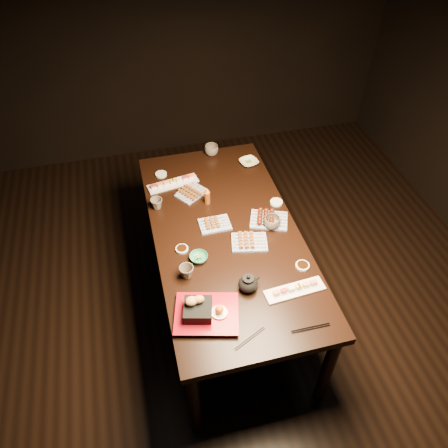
{
  "coord_description": "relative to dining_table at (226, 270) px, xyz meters",
  "views": [
    {
      "loc": [
        -0.6,
        -1.47,
        2.7
      ],
      "look_at": [
        -0.12,
        0.45,
        0.77
      ],
      "focal_mm": 35.0,
      "sensor_mm": 36.0,
      "label": 1
    }
  ],
  "objects": [
    {
      "name": "edamame_bowl_green",
      "position": [
        -0.21,
        -0.18,
        0.39
      ],
      "size": [
        0.11,
        0.11,
        0.03
      ],
      "primitive_type": "imported",
      "rotation": [
        0.0,
        0.0,
        0.05
      ],
      "color": "#2B855E",
      "rests_on": "dining_table"
    },
    {
      "name": "sauce_dish_se",
      "position": [
        0.36,
        -0.39,
        0.38
      ],
      "size": [
        0.11,
        0.11,
        0.01
      ],
      "primitive_type": "cylinder",
      "rotation": [
        0.0,
        0.0,
        -0.41
      ],
      "color": "white",
      "rests_on": "dining_table"
    },
    {
      "name": "tsukune_plate",
      "position": [
        0.29,
        0.03,
        0.4
      ],
      "size": [
        0.28,
        0.24,
        0.06
      ],
      "primitive_type": null,
      "rotation": [
        0.0,
        0.0,
        -0.36
      ],
      "color": "#828EB6",
      "rests_on": "dining_table"
    },
    {
      "name": "sushi_platter_far",
      "position": [
        -0.25,
        0.55,
        0.4
      ],
      "size": [
        0.37,
        0.16,
        0.04
      ],
      "primitive_type": null,
      "rotation": [
        0.0,
        0.0,
        3.31
      ],
      "color": "white",
      "rests_on": "dining_table"
    },
    {
      "name": "dining_table",
      "position": [
        0.0,
        0.0,
        0.0
      ],
      "size": [
        0.93,
        1.82,
        0.75
      ],
      "primitive_type": "cube",
      "rotation": [
        0.0,
        0.0,
        -0.02
      ],
      "color": "black",
      "rests_on": "ground"
    },
    {
      "name": "teacup_mid_right",
      "position": [
        0.29,
        -0.03,
        0.42
      ],
      "size": [
        0.13,
        0.13,
        0.08
      ],
      "primitive_type": "imported",
      "rotation": [
        0.0,
        0.0,
        -0.24
      ],
      "color": "brown",
      "rests_on": "dining_table"
    },
    {
      "name": "ground",
      "position": [
        0.12,
        -0.4,
        -0.38
      ],
      "size": [
        5.0,
        5.0,
        0.0
      ],
      "primitive_type": "plane",
      "color": "black",
      "rests_on": "ground"
    },
    {
      "name": "teacup_far_left",
      "position": [
        -0.39,
        0.33,
        0.41
      ],
      "size": [
        0.08,
        0.08,
        0.07
      ],
      "primitive_type": "imported",
      "rotation": [
        0.0,
        0.0,
        -0.03
      ],
      "color": "brown",
      "rests_on": "dining_table"
    },
    {
      "name": "sauce_dish_nw",
      "position": [
        -0.31,
        0.67,
        0.38
      ],
      "size": [
        0.09,
        0.09,
        0.01
      ],
      "primitive_type": "cylinder",
      "rotation": [
        0.0,
        0.0,
        -0.12
      ],
      "color": "white",
      "rests_on": "dining_table"
    },
    {
      "name": "teapot",
      "position": [
        0.01,
        -0.46,
        0.43
      ],
      "size": [
        0.16,
        0.16,
        0.11
      ],
      "primitive_type": null,
      "rotation": [
        0.0,
        0.0,
        0.27
      ],
      "color": "black",
      "rests_on": "dining_table"
    },
    {
      "name": "yakitori_plate_left",
      "position": [
        -0.14,
        0.41,
        0.4
      ],
      "size": [
        0.24,
        0.23,
        0.05
      ],
      "primitive_type": null,
      "rotation": [
        0.0,
        0.0,
        0.61
      ],
      "color": "#828EB6",
      "rests_on": "dining_table"
    },
    {
      "name": "teacup_near_left",
      "position": [
        -0.3,
        -0.29,
        0.41
      ],
      "size": [
        0.09,
        0.09,
        0.08
      ],
      "primitive_type": "imported",
      "rotation": [
        0.0,
        0.0,
        0.14
      ],
      "color": "brown",
      "rests_on": "dining_table"
    },
    {
      "name": "edamame_bowl_cream",
      "position": [
        0.34,
        0.65,
        0.39
      ],
      "size": [
        0.16,
        0.16,
        0.03
      ],
      "primitive_type": "imported",
      "rotation": [
        0.0,
        0.0,
        0.26
      ],
      "color": "beige",
      "rests_on": "dining_table"
    },
    {
      "name": "chopsticks_se",
      "position": [
        0.25,
        -0.79,
        0.38
      ],
      "size": [
        0.21,
        0.02,
        0.01
      ],
      "primitive_type": null,
      "rotation": [
        0.0,
        0.0,
        -0.01
      ],
      "color": "black",
      "rests_on": "dining_table"
    },
    {
      "name": "sauce_dish_east",
      "position": [
        0.4,
        0.18,
        0.38
      ],
      "size": [
        0.09,
        0.09,
        0.01
      ],
      "primitive_type": "cylinder",
      "rotation": [
        0.0,
        0.0,
        0.1
      ],
      "color": "white",
      "rests_on": "dining_table"
    },
    {
      "name": "tempura_tray",
      "position": [
        -0.25,
        -0.58,
        0.44
      ],
      "size": [
        0.39,
        0.34,
        0.12
      ],
      "primitive_type": null,
      "rotation": [
        0.0,
        0.0,
        -0.25
      ],
      "color": "black",
      "rests_on": "dining_table"
    },
    {
      "name": "sushi_platter_near",
      "position": [
        0.25,
        -0.54,
        0.4
      ],
      "size": [
        0.35,
        0.12,
        0.04
      ],
      "primitive_type": null,
      "rotation": [
        0.0,
        0.0,
        0.07
      ],
      "color": "white",
      "rests_on": "dining_table"
    },
    {
      "name": "yakitori_plate_right",
      "position": [
        0.11,
        -0.13,
        0.4
      ],
      "size": [
        0.24,
        0.2,
        0.05
      ],
      "primitive_type": null,
      "rotation": [
        0.0,
        0.0,
        -0.22
      ],
      "color": "#828EB6",
      "rests_on": "dining_table"
    },
    {
      "name": "sauce_dish_west",
      "position": [
        -0.3,
        -0.08,
        0.38
      ],
      "size": [
        0.1,
        0.1,
        0.01
      ],
      "primitive_type": "cylinder",
      "rotation": [
        0.0,
        0.0,
        -0.27
      ],
      "color": "white",
      "rests_on": "dining_table"
    },
    {
      "name": "yakitori_plate_center",
      "position": [
        -0.05,
        0.07,
        0.4
      ],
      "size": [
        0.2,
        0.14,
        0.05
      ],
      "primitive_type": null,
      "rotation": [
        0.0,
        0.0,
        0.01
      ],
      "color": "#828EB6",
      "rests_on": "dining_table"
    },
    {
      "name": "chopsticks_near",
      "position": [
        -0.07,
        -0.77,
        0.38
      ],
      "size": [
        0.19,
        0.1,
        0.01
      ],
      "primitive_type": null,
      "rotation": [
        0.0,
        0.0,
        0.44
      ],
      "color": "black",
      "rests_on": "dining_table"
    },
    {
      "name": "condiment_bottle",
      "position": [
        -0.05,
        0.29,
        0.44
      ],
      "size": [
        0.04,
        0.04,
        0.12
      ],
      "primitive_type": "cylinder",
      "rotation": [
        0.0,
        0.0,
        -0.07
      ],
      "color": "#6F330E",
      "rests_on": "dining_table"
    },
    {
      "name": "teacup_far_right",
      "position": [
        0.1,
        0.83,
        0.42
      ],
      "size": [
        0.11,
        0.11,
        0.08
      ],
      "primitive_type": "imported",
      "rotation": [
        0.0,
        0.0,
        0.05
      ],
      "color": "brown",
      "rests_on": "dining_table"
    }
  ]
}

